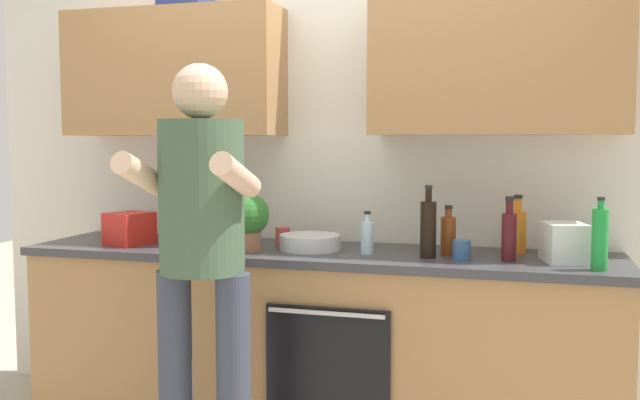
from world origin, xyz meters
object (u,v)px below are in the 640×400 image
(potted_herb, at_px, (248,218))
(grocery_bag_produce, at_px, (564,243))
(bottle_soy, at_px, (428,228))
(bottle_vinegar, at_px, (448,234))
(cup_coffee, at_px, (235,234))
(bottle_wine, at_px, (509,234))
(person_standing, at_px, (202,241))
(bottle_soda, at_px, (600,239))
(bottle_oil, at_px, (194,215))
(knife_block, at_px, (205,225))
(bottle_water, at_px, (367,236))
(cup_tea, at_px, (462,250))
(mixing_bowl, at_px, (310,242))
(bottle_juice, at_px, (518,230))
(cup_ceramic, at_px, (283,235))
(grocery_bag_crisps, at_px, (130,229))

(potted_herb, height_order, grocery_bag_produce, potted_herb)
(bottle_soy, height_order, bottle_vinegar, bottle_soy)
(cup_coffee, bearing_deg, bottle_vinegar, -4.69)
(bottle_soy, bearing_deg, bottle_wine, 1.59)
(bottle_soy, distance_m, potted_herb, 0.85)
(person_standing, xyz_separation_m, bottle_wine, (1.18, 0.59, -0.01))
(bottle_soy, bearing_deg, bottle_soda, -9.53)
(bottle_oil, xyz_separation_m, knife_block, (0.14, -0.17, -0.03))
(bottle_water, bearing_deg, cup_tea, -4.75)
(mixing_bowl, distance_m, potted_herb, 0.32)
(bottle_wine, distance_m, cup_tea, 0.21)
(bottle_wine, height_order, mixing_bowl, bottle_wine)
(cup_tea, relative_size, knife_block, 0.31)
(bottle_juice, height_order, bottle_soda, bottle_soda)
(bottle_soda, height_order, bottle_oil, bottle_oil)
(bottle_juice, bearing_deg, bottle_vinegar, -155.40)
(bottle_oil, xyz_separation_m, cup_tea, (1.38, -0.18, -0.09))
(bottle_wine, xyz_separation_m, potted_herb, (-1.20, -0.05, 0.04))
(bottle_oil, bearing_deg, bottle_wine, -5.78)
(bottle_soy, height_order, knife_block, bottle_soy)
(bottle_vinegar, xyz_separation_m, cup_ceramic, (-0.85, 0.13, -0.05))
(bottle_juice, distance_m, cup_ceramic, 1.15)
(bottle_wine, xyz_separation_m, grocery_bag_produce, (0.23, 0.04, -0.03))
(knife_block, bearing_deg, bottle_oil, 129.40)
(bottle_oil, height_order, cup_tea, bottle_oil)
(cup_ceramic, xyz_separation_m, cup_coffee, (-0.24, -0.05, 0.00))
(person_standing, bearing_deg, bottle_oil, 117.97)
(potted_herb, bearing_deg, cup_tea, 1.95)
(bottle_juice, relative_size, cup_tea, 3.20)
(mixing_bowl, bearing_deg, bottle_wine, -4.15)
(knife_block, bearing_deg, mixing_bowl, 8.54)
(potted_herb, bearing_deg, bottle_wine, 2.45)
(person_standing, xyz_separation_m, bottle_soy, (0.83, 0.58, 0.01))
(grocery_bag_produce, bearing_deg, bottle_soda, -52.41)
(person_standing, height_order, cup_ceramic, person_standing)
(bottle_soy, bearing_deg, mixing_bowl, 172.40)
(bottle_soy, height_order, bottle_soda, bottle_soy)
(bottle_water, xyz_separation_m, bottle_wine, (0.63, -0.02, 0.04))
(bottle_juice, xyz_separation_m, potted_herb, (-1.23, -0.28, 0.05))
(cup_tea, relative_size, mixing_bowl, 0.29)
(bottle_soda, height_order, grocery_bag_crisps, bottle_soda)
(person_standing, bearing_deg, potted_herb, 92.08)
(bottle_oil, distance_m, grocery_bag_crisps, 0.33)
(bottle_soy, distance_m, bottle_vinegar, 0.14)
(bottle_oil, bearing_deg, knife_block, -50.60)
(knife_block, distance_m, potted_herb, 0.25)
(potted_herb, bearing_deg, cup_coffee, 124.97)
(potted_herb, bearing_deg, bottle_soda, -2.84)
(bottle_oil, bearing_deg, potted_herb, -29.03)
(bottle_soy, distance_m, cup_tea, 0.18)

